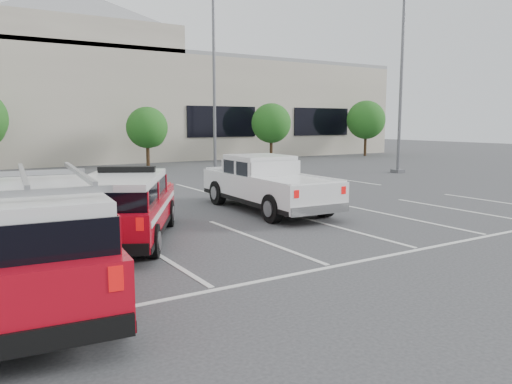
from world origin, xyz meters
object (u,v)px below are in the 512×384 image
Objects in this scene: fire_chief_suv at (125,212)px; ladder_suv at (27,252)px; light_pole_right at (401,83)px; convention_building at (43,99)px; tree_mid_right at (148,129)px; white_pickup at (266,189)px; tree_far_right at (366,121)px; tree_right at (272,125)px; light_pole_mid at (214,84)px.

fire_chief_suv is 4.40m from ladder_suv.
ladder_suv is (-21.59, -11.93, -4.30)m from light_pole_right.
convention_building is 34.50m from ladder_suv.
fire_chief_suv is 0.95× the size of ladder_suv.
ladder_suv is at bearing -99.70° from convention_building.
tree_mid_right reaches higher than white_pickup.
tree_far_right is 29.31m from white_pickup.
tree_mid_right is 20.01m from tree_far_right.
convention_building reaches higher than tree_right.
tree_mid_right is at bearing 71.47° from ladder_suv.
fire_chief_suv is (-28.02, -20.48, -2.29)m from tree_far_right.
light_pole_right is 1.69× the size of white_pickup.
fire_chief_suv is at bearing -155.98° from light_pole_right.
convention_building is 12.38× the size of tree_far_right.
tree_right reaches higher than tree_mid_right.
tree_far_right is at bearing -21.51° from convention_building.
white_pickup is at bearing -154.28° from light_pole_right.
tree_mid_right is 0.72× the size of fire_chief_suv.
white_pickup is at bearing -140.60° from tree_far_right.
tree_mid_right is 0.66× the size of white_pickup.
ladder_suv is (-20.69, -23.98, -1.88)m from tree_right.
convention_building is 5.86× the size of light_pole_mid.
fire_chief_suv is at bearing -157.66° from white_pickup.
tree_far_right is 34.78m from fire_chief_suv.
ladder_suv is (-2.67, -3.49, 0.13)m from fire_chief_suv.
tree_right reaches higher than white_pickup.
light_pole_right is at bearing -47.83° from tree_mid_right.
ladder_suv is at bearing -142.00° from tree_far_right.
light_pole_right is (9.00, -6.00, 0.00)m from light_pole_mid.
tree_far_right is at bearing 63.98° from fire_chief_suv.
tree_far_right reaches higher than tree_right.
fire_chief_suv is (-3.11, -30.30, -3.96)m from convention_building.
convention_building is 9.89× the size of white_pickup.
tree_far_right is at bearing 0.00° from tree_right.
ladder_suv is (-30.69, -23.98, -2.15)m from tree_far_right.
fire_chief_suv is (-8.02, -20.48, -1.75)m from tree_mid_right.
white_pickup is at bearing 47.43° from fire_chief_suv.
ladder_suv reaches higher than fire_chief_suv.
light_pole_right reaches higher than fire_chief_suv.
ladder_suv is at bearing -143.46° from white_pickup.
light_pole_mid is 14.00m from white_pickup.
tree_right is 27.35m from fire_chief_suv.
tree_right reaches higher than fire_chief_suv.
tree_mid_right is at bearing -180.00° from tree_right.
light_pole_mid reaches higher than fire_chief_suv.
tree_right reaches higher than ladder_suv.
light_pole_right is at bearing 51.83° from fire_chief_suv.
light_pole_mid is (-8.09, -6.05, 2.41)m from tree_right.
convention_building reaches higher than light_pole_right.
ladder_suv is at bearing -114.02° from tree_mid_right.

